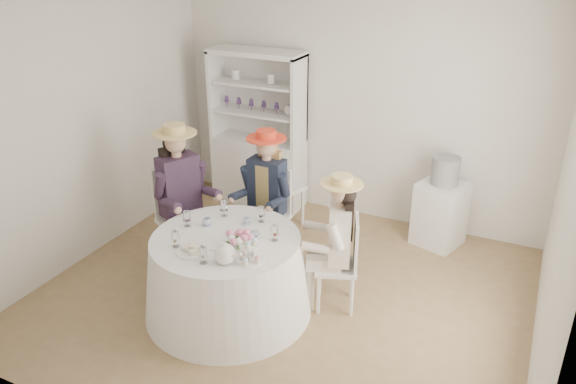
% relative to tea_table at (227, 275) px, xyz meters
% --- Properties ---
extents(ground, '(4.50, 4.50, 0.00)m').
position_rel_tea_table_xyz_m(ground, '(0.35, 0.45, -0.38)').
color(ground, olive).
rests_on(ground, ground).
extents(ceiling, '(4.50, 4.50, 0.00)m').
position_rel_tea_table_xyz_m(ceiling, '(0.35, 0.45, 2.32)').
color(ceiling, white).
rests_on(ceiling, wall_back).
extents(wall_back, '(4.50, 0.00, 4.50)m').
position_rel_tea_table_xyz_m(wall_back, '(0.35, 2.45, 0.97)').
color(wall_back, silver).
rests_on(wall_back, ground).
extents(wall_front, '(4.50, 0.00, 4.50)m').
position_rel_tea_table_xyz_m(wall_front, '(0.35, -1.55, 0.97)').
color(wall_front, silver).
rests_on(wall_front, ground).
extents(wall_left, '(0.00, 4.50, 4.50)m').
position_rel_tea_table_xyz_m(wall_left, '(-1.90, 0.45, 0.97)').
color(wall_left, silver).
rests_on(wall_left, ground).
extents(wall_right, '(0.00, 4.50, 4.50)m').
position_rel_tea_table_xyz_m(wall_right, '(2.60, 0.45, 0.97)').
color(wall_right, silver).
rests_on(wall_right, ground).
extents(tea_table, '(1.53, 1.53, 0.77)m').
position_rel_tea_table_xyz_m(tea_table, '(0.00, 0.00, 0.00)').
color(tea_table, white).
rests_on(tea_table, ground).
extents(hutch, '(1.32, 0.83, 1.97)m').
position_rel_tea_table_xyz_m(hutch, '(-0.85, 2.22, 0.32)').
color(hutch, silver).
rests_on(hutch, ground).
extents(side_table, '(0.59, 0.59, 0.73)m').
position_rel_tea_table_xyz_m(side_table, '(1.49, 2.11, -0.02)').
color(side_table, silver).
rests_on(side_table, ground).
extents(hatbox, '(0.36, 0.36, 0.31)m').
position_rel_tea_table_xyz_m(hatbox, '(1.49, 2.11, 0.50)').
color(hatbox, black).
rests_on(hatbox, side_table).
extents(guest_left, '(0.65, 0.59, 1.53)m').
position_rel_tea_table_xyz_m(guest_left, '(-0.84, 0.53, 0.48)').
color(guest_left, silver).
rests_on(guest_left, ground).
extents(guest_mid, '(0.52, 0.54, 1.44)m').
position_rel_tea_table_xyz_m(guest_mid, '(-0.11, 0.99, 0.43)').
color(guest_mid, silver).
rests_on(guest_mid, ground).
extents(guest_right, '(0.55, 0.50, 1.33)m').
position_rel_tea_table_xyz_m(guest_right, '(0.86, 0.50, 0.37)').
color(guest_right, silver).
rests_on(guest_right, ground).
extents(spare_chair, '(0.56, 0.56, 1.06)m').
position_rel_tea_table_xyz_m(spare_chair, '(-0.33, 1.67, 0.19)').
color(spare_chair, silver).
rests_on(spare_chair, ground).
extents(teacup_a, '(0.10, 0.10, 0.06)m').
position_rel_tea_table_xyz_m(teacup_a, '(-0.27, 0.13, 0.42)').
color(teacup_a, white).
rests_on(teacup_a, tea_table).
extents(teacup_b, '(0.07, 0.07, 0.06)m').
position_rel_tea_table_xyz_m(teacup_b, '(0.04, 0.30, 0.41)').
color(teacup_b, white).
rests_on(teacup_b, tea_table).
extents(teacup_c, '(0.08, 0.08, 0.06)m').
position_rel_tea_table_xyz_m(teacup_c, '(0.24, 0.09, 0.42)').
color(teacup_c, white).
rests_on(teacup_c, tea_table).
extents(flower_bowl, '(0.26, 0.26, 0.06)m').
position_rel_tea_table_xyz_m(flower_bowl, '(0.20, 0.01, 0.41)').
color(flower_bowl, white).
rests_on(flower_bowl, tea_table).
extents(flower_arrangement, '(0.18, 0.18, 0.07)m').
position_rel_tea_table_xyz_m(flower_arrangement, '(0.20, -0.07, 0.47)').
color(flower_arrangement, pink).
rests_on(flower_arrangement, tea_table).
extents(table_teapot, '(0.25, 0.18, 0.19)m').
position_rel_tea_table_xyz_m(table_teapot, '(0.22, -0.35, 0.46)').
color(table_teapot, white).
rests_on(table_teapot, tea_table).
extents(sandwich_plate, '(0.28, 0.28, 0.06)m').
position_rel_tea_table_xyz_m(sandwich_plate, '(-0.12, -0.32, 0.40)').
color(sandwich_plate, white).
rests_on(sandwich_plate, tea_table).
extents(cupcake_stand, '(0.22, 0.22, 0.20)m').
position_rel_tea_table_xyz_m(cupcake_stand, '(0.38, -0.25, 0.46)').
color(cupcake_stand, white).
rests_on(cupcake_stand, tea_table).
extents(stemware_set, '(0.92, 0.92, 0.15)m').
position_rel_tea_table_xyz_m(stemware_set, '(0.00, 0.00, 0.46)').
color(stemware_set, white).
rests_on(stemware_set, tea_table).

